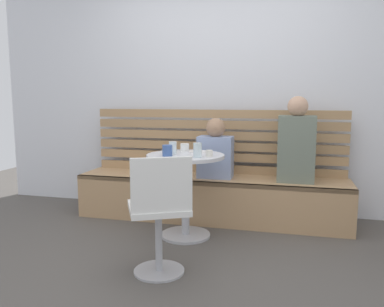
% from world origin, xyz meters
% --- Properties ---
extents(ground, '(8.00, 8.00, 0.00)m').
position_xyz_m(ground, '(0.00, 0.00, 0.00)').
color(ground, '#514C47').
extents(back_wall, '(5.20, 0.10, 2.90)m').
position_xyz_m(back_wall, '(0.00, 1.64, 1.45)').
color(back_wall, silver).
rests_on(back_wall, ground).
extents(booth_bench, '(2.70, 0.52, 0.44)m').
position_xyz_m(booth_bench, '(0.00, 1.20, 0.22)').
color(booth_bench, tan).
rests_on(booth_bench, ground).
extents(booth_backrest, '(2.65, 0.04, 0.67)m').
position_xyz_m(booth_backrest, '(0.00, 1.44, 0.78)').
color(booth_backrest, '#A68157').
rests_on(booth_backrest, booth_bench).
extents(cafe_table, '(0.68, 0.68, 0.74)m').
position_xyz_m(cafe_table, '(-0.12, 0.66, 0.52)').
color(cafe_table, '#ADADB2').
rests_on(cafe_table, ground).
extents(white_chair, '(0.54, 0.54, 0.85)m').
position_xyz_m(white_chair, '(-0.08, -0.15, 0.46)').
color(white_chair, '#ADADB2').
rests_on(white_chair, ground).
extents(person_adult, '(0.34, 0.22, 0.81)m').
position_xyz_m(person_adult, '(0.82, 1.18, 0.80)').
color(person_adult, slate).
rests_on(person_adult, booth_bench).
extents(person_child_left, '(0.34, 0.22, 0.59)m').
position_xyz_m(person_child_left, '(0.05, 1.19, 0.70)').
color(person_child_left, '#8C9EC6').
rests_on(person_child_left, booth_bench).
extents(cup_espresso_small, '(0.06, 0.06, 0.05)m').
position_xyz_m(cup_espresso_small, '(0.11, 0.59, 0.77)').
color(cup_espresso_small, silver).
rests_on(cup_espresso_small, cafe_table).
extents(cup_glass_tall, '(0.07, 0.07, 0.12)m').
position_xyz_m(cup_glass_tall, '(0.02, 0.52, 0.80)').
color(cup_glass_tall, silver).
rests_on(cup_glass_tall, cafe_table).
extents(cup_water_clear, '(0.07, 0.07, 0.11)m').
position_xyz_m(cup_water_clear, '(-0.23, 0.66, 0.80)').
color(cup_water_clear, white).
rests_on(cup_water_clear, cafe_table).
extents(cup_mug_blue, '(0.08, 0.08, 0.09)m').
position_xyz_m(cup_mug_blue, '(-0.24, 0.52, 0.79)').
color(cup_mug_blue, '#3D5B9E').
rests_on(cup_mug_blue, cafe_table).
extents(cup_ceramic_white, '(0.08, 0.08, 0.07)m').
position_xyz_m(cup_ceramic_white, '(-0.18, 0.86, 0.78)').
color(cup_ceramic_white, white).
rests_on(cup_ceramic_white, cafe_table).
extents(plate_small, '(0.17, 0.17, 0.01)m').
position_xyz_m(plate_small, '(-0.04, 0.81, 0.75)').
color(plate_small, white).
rests_on(plate_small, cafe_table).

